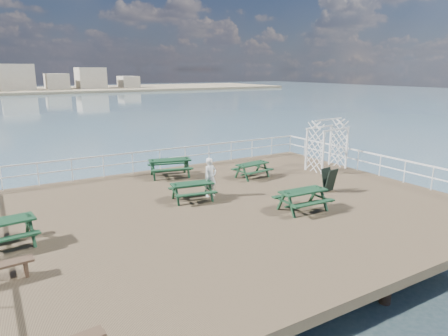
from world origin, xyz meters
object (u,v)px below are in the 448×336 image
at_px(person, 210,177).
at_px(picnic_table_c, 252,167).
at_px(picnic_table_e, 303,196).
at_px(picnic_table_d, 192,188).
at_px(picnic_table_b, 170,164).
at_px(trellis_arbor, 327,147).

bearing_deg(person, picnic_table_c, 15.67).
height_order(picnic_table_c, picnic_table_e, picnic_table_e).
distance_m(picnic_table_d, person, 0.94).
bearing_deg(person, picnic_table_b, 82.75).
height_order(picnic_table_e, person, person).
distance_m(trellis_arbor, person, 7.58).
xyz_separation_m(picnic_table_e, trellis_arbor, (5.37, 4.22, 0.62)).
bearing_deg(person, trellis_arbor, -3.29).
bearing_deg(person, picnic_table_d, 176.05).
bearing_deg(picnic_table_c, picnic_table_e, -110.71).
bearing_deg(picnic_table_e, picnic_table_b, 110.69).
xyz_separation_m(picnic_table_d, trellis_arbor, (8.40, 1.03, 0.67)).
relative_size(picnic_table_b, picnic_table_d, 1.25).
bearing_deg(picnic_table_d, picnic_table_c, 31.27).
xyz_separation_m(picnic_table_b, picnic_table_d, (-0.69, -3.88, -0.10)).
distance_m(picnic_table_c, picnic_table_e, 4.96).
bearing_deg(trellis_arbor, picnic_table_e, -149.08).
height_order(trellis_arbor, person, trellis_arbor).
distance_m(picnic_table_b, picnic_table_c, 4.06).
distance_m(picnic_table_c, person, 3.57).
bearing_deg(picnic_table_c, picnic_table_b, 138.43).
bearing_deg(picnic_table_d, picnic_table_e, -37.31).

